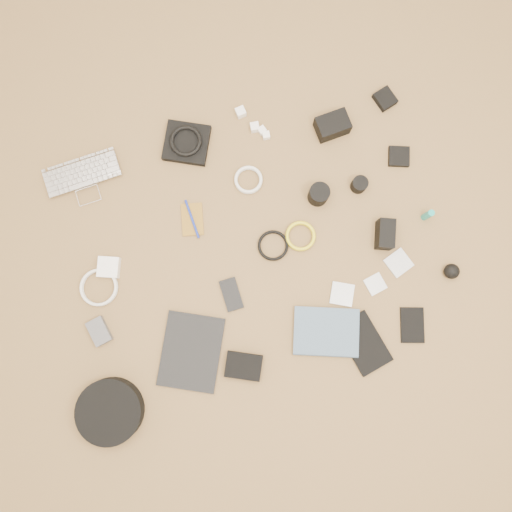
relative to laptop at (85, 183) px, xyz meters
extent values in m
cube|color=brown|center=(0.56, -0.39, -0.03)|extent=(4.00, 4.00, 0.04)
imported|color=silver|center=(0.00, 0.00, 0.00)|extent=(0.30, 0.23, 0.02)
cube|color=black|center=(0.40, 0.07, 0.00)|extent=(0.21, 0.20, 0.03)
torus|color=black|center=(0.40, 0.07, 0.03)|extent=(0.13, 0.13, 0.02)
cube|color=white|center=(0.62, 0.15, 0.00)|extent=(0.04, 0.04, 0.03)
cube|color=white|center=(0.69, 0.06, 0.00)|extent=(0.03, 0.03, 0.02)
cube|color=white|center=(0.66, 0.08, 0.00)|extent=(0.03, 0.03, 0.03)
cube|color=white|center=(0.70, 0.04, 0.00)|extent=(0.03, 0.03, 0.02)
cube|color=black|center=(0.95, 0.01, 0.02)|extent=(0.13, 0.10, 0.07)
cube|color=black|center=(1.17, 0.08, 0.00)|extent=(0.09, 0.09, 0.03)
cube|color=olive|center=(0.36, -0.22, -0.01)|extent=(0.09, 0.13, 0.01)
cylinder|color=#13259E|center=(0.36, -0.22, 0.00)|extent=(0.03, 0.15, 0.01)
torus|color=white|center=(0.60, -0.12, 0.00)|extent=(0.14, 0.14, 0.01)
cylinder|color=black|center=(0.84, -0.23, 0.03)|extent=(0.09, 0.09, 0.08)
cylinder|color=black|center=(0.99, -0.23, 0.02)|extent=(0.07, 0.07, 0.05)
cube|color=black|center=(1.17, -0.15, 0.00)|extent=(0.09, 0.09, 0.02)
cube|color=white|center=(0.03, -0.33, 0.01)|extent=(0.09, 0.09, 0.03)
torus|color=white|center=(-0.02, -0.39, -0.01)|extent=(0.18, 0.18, 0.01)
torus|color=black|center=(0.63, -0.38, -0.01)|extent=(0.14, 0.14, 0.01)
torus|color=yellow|center=(0.74, -0.36, 0.00)|extent=(0.12, 0.12, 0.01)
cube|color=black|center=(1.04, -0.43, 0.03)|extent=(0.08, 0.12, 0.08)
cylinder|color=teal|center=(1.21, -0.39, 0.03)|extent=(0.03, 0.03, 0.08)
cube|color=#505055|center=(-0.04, -0.55, 0.00)|extent=(0.09, 0.11, 0.03)
cube|color=black|center=(0.26, -0.69, -0.01)|extent=(0.29, 0.32, 0.01)
cube|color=black|center=(0.45, -0.52, -0.01)|extent=(0.07, 0.12, 0.01)
cube|color=silver|center=(0.84, -0.60, -0.01)|extent=(0.11, 0.11, 0.01)
cube|color=silver|center=(0.97, -0.59, -0.01)|extent=(0.08, 0.08, 0.01)
cube|color=silver|center=(1.07, -0.54, -0.01)|extent=(0.11, 0.11, 0.01)
sphere|color=black|center=(1.24, -0.61, 0.02)|extent=(0.06, 0.06, 0.06)
cylinder|color=black|center=(-0.05, -0.83, 0.02)|extent=(0.25, 0.25, 0.06)
cube|color=black|center=(0.44, -0.78, 0.00)|extent=(0.15, 0.13, 0.03)
imported|color=#455C75|center=(0.73, -0.81, 0.00)|extent=(0.27, 0.23, 0.02)
cube|color=black|center=(0.88, -0.79, 0.00)|extent=(0.18, 0.23, 0.01)
cube|color=black|center=(1.06, -0.77, -0.01)|extent=(0.11, 0.14, 0.01)
camera|label=1|loc=(0.52, -0.62, 1.81)|focal=35.00mm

